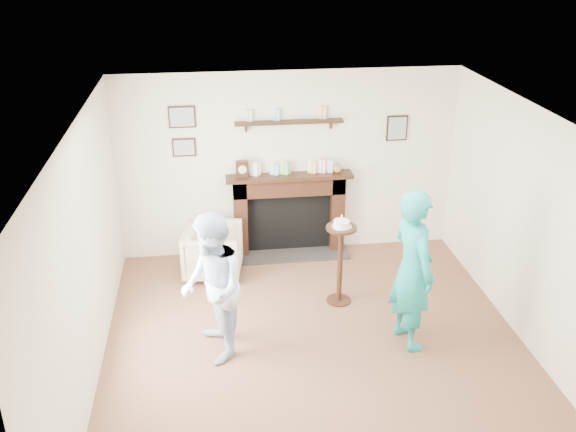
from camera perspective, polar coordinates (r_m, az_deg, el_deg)
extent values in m
plane|color=brown|center=(6.92, 2.72, -12.27)|extent=(5.00, 5.00, 0.00)
cube|color=beige|center=(8.53, 0.02, 4.60)|extent=(4.50, 0.04, 2.50)
cube|color=beige|center=(6.30, -17.70, -4.08)|extent=(0.04, 5.00, 2.50)
cube|color=beige|center=(6.99, 21.43, -1.75)|extent=(0.04, 5.00, 2.50)
cube|color=white|center=(5.80, 3.21, 8.03)|extent=(4.50, 5.00, 0.04)
cube|color=black|center=(8.65, -4.24, -0.19)|extent=(0.18, 0.20, 1.10)
cube|color=black|center=(8.81, 4.37, 0.26)|extent=(0.18, 0.20, 1.10)
cube|color=black|center=(8.54, 0.11, 2.67)|extent=(1.50, 0.20, 0.24)
cube|color=black|center=(8.82, 0.04, -0.49)|extent=(1.14, 0.06, 0.86)
cube|color=#302E2A|center=(8.83, 0.20, -3.45)|extent=(1.60, 0.44, 0.03)
cube|color=black|center=(8.46, 0.13, 3.51)|extent=(1.68, 0.26, 0.05)
cube|color=black|center=(8.28, 0.09, 8.34)|extent=(1.40, 0.15, 0.03)
cube|color=black|center=(8.25, -9.41, 8.69)|extent=(0.34, 0.03, 0.28)
cube|color=black|center=(8.37, -9.23, 6.05)|extent=(0.30, 0.03, 0.24)
cube|color=black|center=(8.68, 9.66, 7.71)|extent=(0.28, 0.03, 0.34)
cube|color=black|center=(8.36, -4.10, 4.18)|extent=(0.16, 0.09, 0.22)
cylinder|color=beige|center=(8.31, -4.08, 4.13)|extent=(0.11, 0.01, 0.11)
sphere|color=green|center=(8.53, 4.41, 4.23)|extent=(0.12, 0.12, 0.12)
imported|color=tan|center=(8.44, -6.53, -5.12)|extent=(0.82, 0.81, 0.66)
imported|color=silver|center=(6.98, -6.41, -12.05)|extent=(0.72, 0.86, 1.60)
imported|color=teal|center=(7.25, 10.45, -10.82)|extent=(0.56, 0.72, 1.76)
cylinder|color=black|center=(7.83, 4.52, -7.47)|extent=(0.29, 0.29, 0.02)
cylinder|color=black|center=(7.59, 4.64, -4.38)|extent=(0.06, 0.06, 0.94)
cylinder|color=black|center=(7.37, 4.76, -1.06)|extent=(0.36, 0.36, 0.03)
cylinder|color=silver|center=(7.36, 4.77, -0.93)|extent=(0.24, 0.24, 0.01)
cylinder|color=white|center=(7.35, 4.78, -0.67)|extent=(0.19, 0.19, 0.07)
cylinder|color=beige|center=(7.32, 4.79, -0.24)|extent=(0.01, 0.01, 0.05)
sphere|color=orange|center=(7.31, 4.80, 0.01)|extent=(0.02, 0.02, 0.02)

